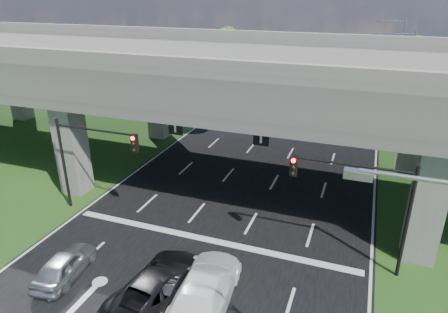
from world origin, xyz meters
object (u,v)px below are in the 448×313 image
Objects in this scene: signal_left at (89,152)px; car_silver at (65,265)px; car_white at (205,288)px; car_trailing at (160,285)px; streetlight_far at (402,80)px; car_dark at (172,279)px; signal_right at (362,194)px; streetlight_beyond at (397,54)px.

car_silver is (2.42, -5.77, -3.49)m from signal_left.
car_trailing is (-2.06, -0.47, -0.06)m from car_white.
streetlight_far is 2.40× the size of car_dark.
signal_right is at bearing -138.75° from car_trailing.
streetlight_beyond reaches higher than signal_right.
signal_left reaches higher than car_trailing.
signal_right is 0.60× the size of streetlight_beyond.
streetlight_beyond is at bearing -117.23° from car_silver.
streetlight_far reaches higher than signal_right.
car_silver is (-15.50, -25.83, -5.15)m from streetlight_far.
car_white is at bearing -160.39° from car_trailing.
car_trailing is (-10.36, -25.60, -5.02)m from streetlight_far.
car_silver is 5.47m from car_dark.
car_silver is 0.94× the size of car_dark.
car_silver is 7.24m from car_white.
car_silver is 0.69× the size of car_trailing.
car_silver is at bearing -67.22° from signal_left.
signal_right is at bearing -146.13° from car_white.
streetlight_far is 16.00m from streetlight_beyond.
car_dark is (7.81, -4.85, -3.47)m from signal_left.
car_dark is at bearing -112.09° from streetlight_far.
car_trailing is (5.14, 0.23, 0.13)m from car_silver.
signal_left is 0.60× the size of streetlight_beyond.
streetlight_beyond is 42.45m from car_dark.
car_silver is 0.66× the size of car_white.
streetlight_beyond is at bearing -97.14° from car_trailing.
car_white reaches higher than car_trailing.
car_trailing reaches higher than car_dark.
car_silver is at bearing 9.45° from car_trailing.
signal_right is at bearing -163.32° from car_silver.
streetlight_beyond is (0.00, 16.00, 0.00)m from streetlight_far.
signal_right is at bearing -93.61° from streetlight_beyond.
car_white is at bearing -27.78° from signal_left.
streetlight_far is at bearing 48.22° from signal_left.
streetlight_beyond is 2.40× the size of car_dark.
car_white is (-8.30, -25.13, -4.96)m from streetlight_far.
signal_right is 9.85m from car_dark.
signal_left is 7.17m from car_silver.
signal_right is 1.05× the size of car_trailing.
car_dark is (-10.11, -40.91, -5.13)m from streetlight_beyond.
streetlight_beyond is 43.16m from car_trailing.
streetlight_far is 1.75× the size of car_trailing.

